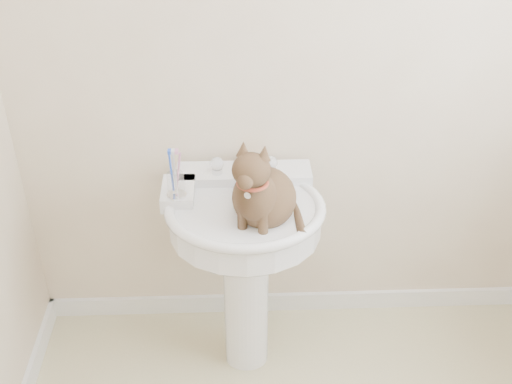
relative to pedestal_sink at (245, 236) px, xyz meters
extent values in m
cube|color=white|center=(0.22, 0.28, -0.59)|extent=(2.20, 0.02, 0.09)
cylinder|color=white|center=(0.00, -0.01, -0.33)|extent=(0.17, 0.17, 0.62)
cylinder|color=white|center=(0.00, -0.01, 0.08)|extent=(0.55, 0.55, 0.12)
ellipsoid|color=white|center=(0.00, -0.01, 0.02)|extent=(0.50, 0.44, 0.20)
torus|color=white|center=(0.00, -0.01, 0.13)|extent=(0.58, 0.58, 0.04)
cube|color=white|center=(0.00, 0.19, 0.15)|extent=(0.51, 0.14, 0.05)
cube|color=white|center=(-0.24, 0.07, 0.15)|extent=(0.12, 0.18, 0.05)
cylinder|color=silver|center=(0.00, 0.15, 0.20)|extent=(0.05, 0.05, 0.05)
cylinder|color=silver|center=(0.00, 0.10, 0.23)|extent=(0.04, 0.04, 0.14)
sphere|color=white|center=(-0.11, 0.17, 0.22)|extent=(0.06, 0.06, 0.06)
sphere|color=white|center=(0.11, 0.17, 0.22)|extent=(0.06, 0.06, 0.06)
cube|color=orange|center=(0.04, 0.23, 0.19)|extent=(0.10, 0.08, 0.03)
cylinder|color=silver|center=(-0.24, 0.02, 0.18)|extent=(0.07, 0.07, 0.01)
cylinder|color=white|center=(-0.24, 0.02, 0.22)|extent=(0.06, 0.06, 0.09)
cylinder|color=blue|center=(-0.25, 0.02, 0.27)|extent=(0.01, 0.01, 0.17)
cylinder|color=silver|center=(-0.24, 0.02, 0.27)|extent=(0.01, 0.01, 0.17)
cylinder|color=pink|center=(-0.23, 0.02, 0.27)|extent=(0.01, 0.01, 0.17)
ellipsoid|color=brown|center=(0.06, -0.04, 0.20)|extent=(0.22, 0.26, 0.20)
ellipsoid|color=brown|center=(0.06, -0.13, 0.26)|extent=(0.15, 0.14, 0.18)
ellipsoid|color=brown|center=(0.06, -0.16, 0.38)|extent=(0.13, 0.11, 0.11)
cone|color=brown|center=(0.02, -0.14, 0.44)|extent=(0.04, 0.04, 0.05)
cone|color=brown|center=(0.10, -0.14, 0.44)|extent=(0.04, 0.04, 0.05)
cylinder|color=brown|center=(0.18, -0.02, 0.13)|extent=(0.03, 0.03, 0.24)
torus|color=maroon|center=(0.06, -0.15, 0.33)|extent=(0.11, 0.11, 0.01)
camera|label=1|loc=(-0.03, -1.89, 1.44)|focal=45.00mm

